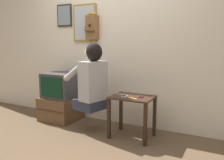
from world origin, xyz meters
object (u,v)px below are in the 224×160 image
(framed_picture, at_px, (64,16))
(cell_phone_held, at_px, (124,96))
(toothbrush, at_px, (131,98))
(television, at_px, (61,85))
(cell_phone_spare, at_px, (141,96))
(person, at_px, (92,78))
(wall_phone_antique, at_px, (92,27))
(wall_mirror, at_px, (85,23))

(framed_picture, height_order, cell_phone_held, framed_picture)
(toothbrush, bearing_deg, television, 100.42)
(television, height_order, cell_phone_spare, television)
(person, xyz_separation_m, television, (-0.72, 0.21, -0.20))
(cell_phone_spare, bearing_deg, wall_phone_antique, 141.72)
(person, distance_m, cell_phone_held, 0.52)
(wall_phone_antique, height_order, toothbrush, wall_phone_antique)
(framed_picture, xyz_separation_m, cell_phone_spare, (1.54, -0.41, -1.14))
(cell_phone_spare, height_order, toothbrush, toothbrush)
(television, bearing_deg, cell_phone_held, -8.60)
(framed_picture, xyz_separation_m, toothbrush, (1.46, -0.54, -1.14))
(wall_mirror, relative_size, cell_phone_held, 4.28)
(wall_mirror, bearing_deg, person, -49.19)
(cell_phone_held, distance_m, toothbrush, 0.14)
(cell_phone_held, bearing_deg, wall_mirror, 129.82)
(television, relative_size, cell_phone_spare, 3.73)
(wall_phone_antique, distance_m, cell_phone_held, 1.28)
(television, height_order, wall_mirror, wall_mirror)
(framed_picture, bearing_deg, cell_phone_spare, -14.91)
(television, distance_m, wall_phone_antique, 1.05)
(person, height_order, television, person)
(television, bearing_deg, wall_mirror, 46.41)
(framed_picture, bearing_deg, wall_phone_antique, -4.39)
(wall_mirror, relative_size, toothbrush, 3.31)
(person, height_order, toothbrush, person)
(wall_phone_antique, bearing_deg, cell_phone_spare, -20.77)
(wall_phone_antique, bearing_deg, person, -59.43)
(television, xyz_separation_m, toothbrush, (1.33, -0.24, -0.01))
(person, relative_size, cell_phone_held, 6.76)
(framed_picture, bearing_deg, cell_phone_held, -19.92)
(cell_phone_held, bearing_deg, cell_phone_spare, -3.32)
(wall_phone_antique, relative_size, cell_phone_spare, 5.82)
(television, bearing_deg, cell_phone_spare, -4.43)
(wall_phone_antique, bearing_deg, framed_picture, 175.61)
(wall_phone_antique, distance_m, framed_picture, 0.61)
(cell_phone_spare, bearing_deg, cell_phone_held, -178.16)
(person, bearing_deg, toothbrush, -78.19)
(cell_phone_spare, xyz_separation_m, toothbrush, (-0.08, -0.13, 0.00))
(wall_phone_antique, relative_size, toothbrush, 4.45)
(wall_phone_antique, distance_m, toothbrush, 1.37)
(cell_phone_spare, bearing_deg, wall_mirror, 142.66)
(person, relative_size, television, 1.83)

